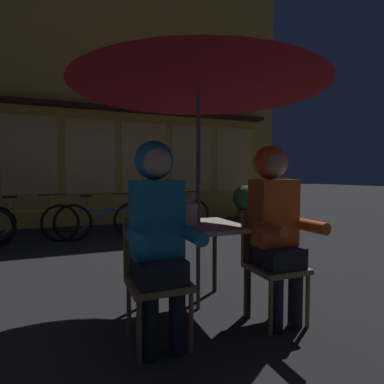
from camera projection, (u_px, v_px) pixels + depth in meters
ground_plane at (198, 309)px, 2.70m from camera, size 60.00×60.00×0.00m
cafe_table at (198, 236)px, 2.67m from camera, size 0.72×0.72×0.74m
patio_umbrella at (198, 68)px, 2.59m from camera, size 2.10×2.10×2.31m
lantern at (191, 211)px, 2.65m from camera, size 0.11×0.11×0.23m
chair_left at (156, 272)px, 2.16m from camera, size 0.40×0.40×0.87m
chair_right at (270, 258)px, 2.52m from camera, size 0.40×0.40×0.87m
person_left_hooded at (157, 222)px, 2.09m from camera, size 0.45×0.56×1.40m
person_right_hooded at (275, 215)px, 2.44m from camera, size 0.45×0.56×1.40m
shopfront_building at (89, 94)px, 7.34m from camera, size 10.00×0.93×6.20m
bicycle_second at (28, 223)px, 5.31m from camera, size 1.66×0.37×0.84m
bicycle_third at (103, 220)px, 5.61m from camera, size 1.68×0.19×0.84m
bicycle_fourth at (175, 216)px, 6.16m from camera, size 1.65×0.43×0.84m
potted_plant at (245, 201)px, 7.50m from camera, size 0.60×0.60×0.92m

